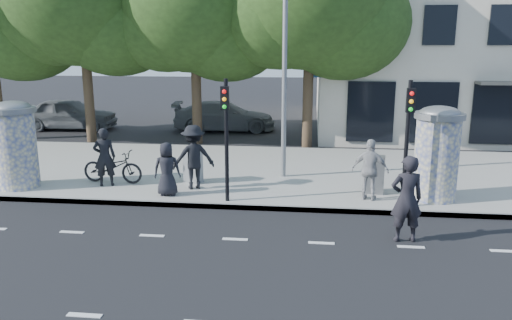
# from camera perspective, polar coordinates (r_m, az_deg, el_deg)

# --- Properties ---
(ground) EXTENTS (120.00, 120.00, 0.00)m
(ground) POSITION_cam_1_polar(r_m,az_deg,el_deg) (10.52, -3.61, -11.91)
(ground) COLOR black
(ground) RESTS_ON ground
(sidewalk) EXTENTS (40.00, 8.00, 0.15)m
(sidewalk) POSITION_cam_1_polar(r_m,az_deg,el_deg) (17.52, 0.67, -1.34)
(sidewalk) COLOR gray
(sidewalk) RESTS_ON ground
(curb) EXTENTS (40.00, 0.10, 0.16)m
(curb) POSITION_cam_1_polar(r_m,az_deg,el_deg) (13.76, -1.02, -5.42)
(curb) COLOR slate
(curb) RESTS_ON ground
(lane_dash_far) EXTENTS (32.00, 0.12, 0.01)m
(lane_dash_far) POSITION_cam_1_polar(r_m,az_deg,el_deg) (11.79, -2.41, -9.05)
(lane_dash_far) COLOR silver
(lane_dash_far) RESTS_ON ground
(ad_column_left) EXTENTS (1.36, 1.36, 2.65)m
(ad_column_left) POSITION_cam_1_polar(r_m,az_deg,el_deg) (16.76, -25.80, 1.80)
(ad_column_left) COLOR beige
(ad_column_left) RESTS_ON sidewalk
(ad_column_right) EXTENTS (1.36, 1.36, 2.65)m
(ad_column_right) POSITION_cam_1_polar(r_m,az_deg,el_deg) (14.79, 19.97, 0.97)
(ad_column_right) COLOR beige
(ad_column_right) RESTS_ON sidewalk
(traffic_pole_near) EXTENTS (0.22, 0.31, 3.40)m
(traffic_pole_near) POSITION_cam_1_polar(r_m,az_deg,el_deg) (13.56, -3.44, 3.68)
(traffic_pole_near) COLOR black
(traffic_pole_near) RESTS_ON sidewalk
(traffic_pole_far) EXTENTS (0.22, 0.31, 3.40)m
(traffic_pole_far) POSITION_cam_1_polar(r_m,az_deg,el_deg) (13.59, 16.95, 3.15)
(traffic_pole_far) COLOR black
(traffic_pole_far) RESTS_ON sidewalk
(street_lamp) EXTENTS (0.25, 0.93, 8.00)m
(street_lamp) POSITION_cam_1_polar(r_m,az_deg,el_deg) (16.05, 3.32, 14.33)
(street_lamp) COLOR slate
(street_lamp) RESTS_ON sidewalk
(tree_near_left) EXTENTS (6.80, 6.80, 8.97)m
(tree_near_left) POSITION_cam_1_polar(r_m,az_deg,el_deg) (22.75, -7.09, 17.09)
(tree_near_left) COLOR #38281C
(tree_near_left) RESTS_ON ground
(building) EXTENTS (20.30, 15.85, 12.00)m
(building) POSITION_cam_1_polar(r_m,az_deg,el_deg) (31.16, 26.70, 14.61)
(building) COLOR beige
(building) RESTS_ON ground
(ped_a) EXTENTS (0.84, 0.62, 1.57)m
(ped_a) POSITION_cam_1_polar(r_m,az_deg,el_deg) (14.60, -10.14, -1.02)
(ped_a) COLOR black
(ped_a) RESTS_ON sidewalk
(ped_b) EXTENTS (0.77, 0.63, 1.82)m
(ped_b) POSITION_cam_1_polar(r_m,az_deg,el_deg) (16.02, -16.91, 0.33)
(ped_b) COLOR black
(ped_b) RESTS_ON sidewalk
(ped_d) EXTENTS (1.44, 1.14, 1.95)m
(ped_d) POSITION_cam_1_polar(r_m,az_deg,el_deg) (15.15, -7.15, 0.34)
(ped_d) COLOR black
(ped_d) RESTS_ON sidewalk
(ped_e) EXTENTS (1.15, 0.86, 1.74)m
(ped_e) POSITION_cam_1_polar(r_m,az_deg,el_deg) (14.28, 12.93, -1.11)
(ped_e) COLOR #9D9DA0
(ped_e) RESTS_ON sidewalk
(man_road) EXTENTS (0.80, 0.59, 2.03)m
(man_road) POSITION_cam_1_polar(r_m,az_deg,el_deg) (11.87, 16.83, -4.28)
(man_road) COLOR black
(man_road) RESTS_ON ground
(bicycle) EXTENTS (0.83, 2.00, 1.03)m
(bicycle) POSITION_cam_1_polar(r_m,az_deg,el_deg) (16.40, -16.07, -0.74)
(bicycle) COLOR black
(bicycle) RESTS_ON sidewalk
(cabinet_left) EXTENTS (0.62, 0.55, 1.08)m
(cabinet_left) POSITION_cam_1_polar(r_m,az_deg,el_deg) (15.94, -7.21, -0.64)
(cabinet_left) COLOR gray
(cabinet_left) RESTS_ON sidewalk
(cabinet_right) EXTENTS (0.58, 0.46, 1.12)m
(cabinet_right) POSITION_cam_1_polar(r_m,az_deg,el_deg) (15.07, 13.44, -1.62)
(cabinet_right) COLOR slate
(cabinet_right) RESTS_ON sidewalk
(car_left) EXTENTS (2.21, 5.01, 1.67)m
(car_left) POSITION_cam_1_polar(r_m,az_deg,el_deg) (28.34, -20.58, 4.96)
(car_left) COLOR #5B5E62
(car_left) RESTS_ON ground
(car_right) EXTENTS (2.79, 5.52, 1.54)m
(car_right) POSITION_cam_1_polar(r_m,az_deg,el_deg) (26.26, -3.64, 5.03)
(car_right) COLOR slate
(car_right) RESTS_ON ground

